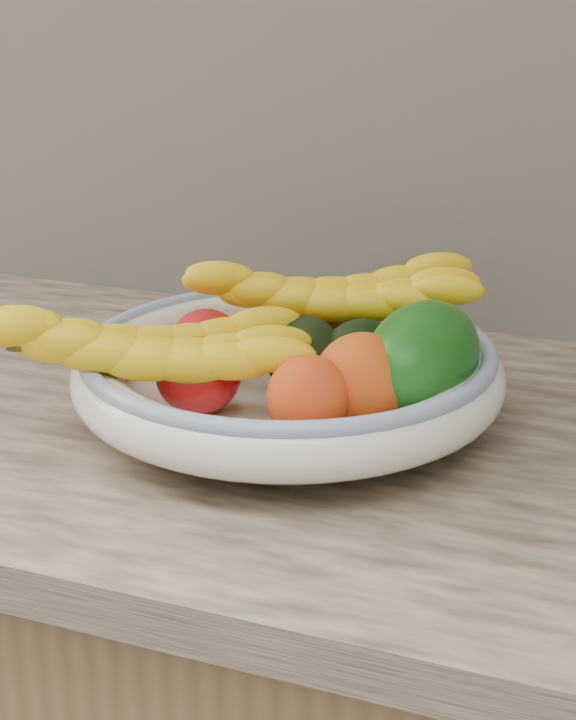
# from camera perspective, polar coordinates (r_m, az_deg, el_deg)

# --- Properties ---
(fruit_bowl) EXTENTS (0.39, 0.39, 0.08)m
(fruit_bowl) POSITION_cam_1_polar(r_m,az_deg,el_deg) (1.00, -0.00, -0.62)
(fruit_bowl) COLOR white
(fruit_bowl) RESTS_ON kitchen_counter
(clementine_back_left) EXTENTS (0.05, 0.05, 0.05)m
(clementine_back_left) POSITION_cam_1_polar(r_m,az_deg,el_deg) (1.09, 0.22, 1.52)
(clementine_back_left) COLOR #F75505
(clementine_back_left) RESTS_ON fruit_bowl
(clementine_back_right) EXTENTS (0.05, 0.05, 0.04)m
(clementine_back_right) POSITION_cam_1_polar(r_m,az_deg,el_deg) (1.10, 3.04, 1.65)
(clementine_back_right) COLOR #F65705
(clementine_back_right) RESTS_ON fruit_bowl
(clementine_back_mid) EXTENTS (0.07, 0.07, 0.05)m
(clementine_back_mid) POSITION_cam_1_polar(r_m,az_deg,el_deg) (1.06, 1.01, 0.99)
(clementine_back_mid) COLOR #EF5C05
(clementine_back_mid) RESTS_ON fruit_bowl
(clementine_extra) EXTENTS (0.05, 0.05, 0.05)m
(clementine_extra) POSITION_cam_1_polar(r_m,az_deg,el_deg) (1.09, 1.69, 1.48)
(clementine_extra) COLOR #F26005
(clementine_extra) RESTS_ON fruit_bowl
(tomato_left) EXTENTS (0.09, 0.09, 0.06)m
(tomato_left) POSITION_cam_1_polar(r_m,az_deg,el_deg) (1.04, -4.26, 1.00)
(tomato_left) COLOR #B11217
(tomato_left) RESTS_ON fruit_bowl
(tomato_near_left) EXTENTS (0.10, 0.10, 0.07)m
(tomato_near_left) POSITION_cam_1_polar(r_m,az_deg,el_deg) (0.95, -4.66, -0.80)
(tomato_near_left) COLOR red
(tomato_near_left) RESTS_ON fruit_bowl
(avocado_center) EXTENTS (0.10, 0.12, 0.07)m
(avocado_center) POSITION_cam_1_polar(r_m,az_deg,el_deg) (0.99, 0.86, 0.22)
(avocado_center) COLOR black
(avocado_center) RESTS_ON fruit_bowl
(avocado_right) EXTENTS (0.08, 0.10, 0.07)m
(avocado_right) POSITION_cam_1_polar(r_m,az_deg,el_deg) (0.99, 3.67, 0.18)
(avocado_right) COLOR black
(avocado_right) RESTS_ON fruit_bowl
(green_mango) EXTENTS (0.13, 0.16, 0.13)m
(green_mango) POSITION_cam_1_polar(r_m,az_deg,el_deg) (0.95, 6.91, -0.01)
(green_mango) COLOR #0E4A0E
(green_mango) RESTS_ON fruit_bowl
(peach_front) EXTENTS (0.08, 0.08, 0.07)m
(peach_front) POSITION_cam_1_polar(r_m,az_deg,el_deg) (0.90, 1.07, -1.91)
(peach_front) COLOR orange
(peach_front) RESTS_ON fruit_bowl
(peach_right) EXTENTS (0.10, 0.10, 0.08)m
(peach_right) POSITION_cam_1_polar(r_m,az_deg,el_deg) (0.92, 3.89, -1.15)
(peach_right) COLOR orange
(peach_right) RESTS_ON fruit_bowl
(banana_bunch_back) EXTENTS (0.32, 0.21, 0.09)m
(banana_bunch_back) POSITION_cam_1_polar(r_m,az_deg,el_deg) (1.06, 2.21, 2.97)
(banana_bunch_back) COLOR yellow
(banana_bunch_back) RESTS_ON fruit_bowl
(banana_bunch_front) EXTENTS (0.32, 0.24, 0.08)m
(banana_bunch_front) POSITION_cam_1_polar(r_m,az_deg,el_deg) (0.94, -7.34, 0.14)
(banana_bunch_front) COLOR yellow
(banana_bunch_front) RESTS_ON fruit_bowl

